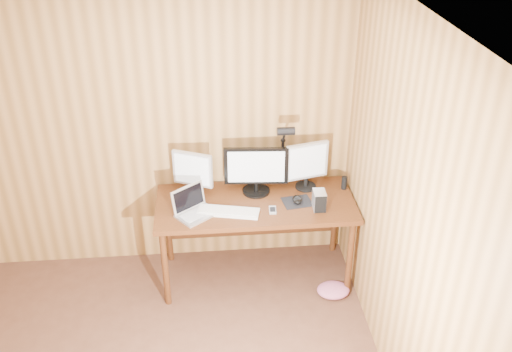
{
  "coord_description": "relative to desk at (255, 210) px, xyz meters",
  "views": [
    {
      "loc": [
        0.58,
        -2.23,
        3.22
      ],
      "look_at": [
        0.93,
        1.58,
        1.02
      ],
      "focal_mm": 40.0,
      "sensor_mm": 36.0,
      "label": 1
    }
  ],
  "objects": [
    {
      "name": "monitor_right",
      "position": [
        0.44,
        0.11,
        0.34
      ],
      "size": [
        0.36,
        0.17,
        0.41
      ],
      "rotation": [
        0.0,
        0.0,
        0.25
      ],
      "color": "black",
      "rests_on": "desk"
    },
    {
      "name": "mousepad",
      "position": [
        0.33,
        -0.11,
        0.12
      ],
      "size": [
        0.25,
        0.22,
        0.0
      ],
      "primitive_type": "cube",
      "rotation": [
        0.0,
        0.0,
        0.16
      ],
      "color": "black",
      "rests_on": "desk"
    },
    {
      "name": "desk",
      "position": [
        0.0,
        0.0,
        0.0
      ],
      "size": [
        1.6,
        0.7,
        0.75
      ],
      "color": "#49240F",
      "rests_on": "floor"
    },
    {
      "name": "fabric_pile",
      "position": [
        0.62,
        -0.38,
        -0.59
      ],
      "size": [
        0.29,
        0.24,
        0.09
      ],
      "primitive_type": null,
      "rotation": [
        0.0,
        0.0,
        -0.07
      ],
      "color": "#BD5B7C",
      "rests_on": "floor"
    },
    {
      "name": "phone",
      "position": [
        0.12,
        -0.21,
        0.13
      ],
      "size": [
        0.06,
        0.11,
        0.02
      ],
      "rotation": [
        0.0,
        0.0,
        -0.07
      ],
      "color": "silver",
      "rests_on": "desk"
    },
    {
      "name": "monitor_center",
      "position": [
        0.02,
        0.08,
        0.33
      ],
      "size": [
        0.52,
        0.23,
        0.41
      ],
      "rotation": [
        0.0,
        0.0,
        -0.07
      ],
      "color": "black",
      "rests_on": "desk"
    },
    {
      "name": "keyboard",
      "position": [
        -0.23,
        -0.21,
        0.13
      ],
      "size": [
        0.5,
        0.25,
        0.02
      ],
      "rotation": [
        0.0,
        0.0,
        -0.23
      ],
      "color": "silver",
      "rests_on": "desk"
    },
    {
      "name": "laptop",
      "position": [
        -0.5,
        -0.19,
        0.18
      ],
      "size": [
        0.38,
        0.37,
        0.21
      ],
      "rotation": [
        0.0,
        0.0,
        0.66
      ],
      "color": "silver",
      "rests_on": "desk"
    },
    {
      "name": "room_shell",
      "position": [
        -0.93,
        -1.7,
        0.62
      ],
      "size": [
        4.0,
        4.0,
        4.0
      ],
      "color": "#512F1F",
      "rests_on": "ground"
    },
    {
      "name": "desk_lamp",
      "position": [
        0.26,
        0.15,
        0.5
      ],
      "size": [
        0.14,
        0.2,
        0.61
      ],
      "rotation": [
        0.0,
        0.0,
        -0.21
      ],
      "color": "black",
      "rests_on": "desk"
    },
    {
      "name": "speaker",
      "position": [
        0.76,
        0.07,
        0.18
      ],
      "size": [
        0.05,
        0.05,
        0.11
      ],
      "primitive_type": "cylinder",
      "color": "black",
      "rests_on": "desk"
    },
    {
      "name": "hard_drive",
      "position": [
        0.49,
        -0.21,
        0.2
      ],
      "size": [
        0.1,
        0.14,
        0.15
      ],
      "rotation": [
        0.0,
        0.0,
        -0.02
      ],
      "color": "silver",
      "rests_on": "desk"
    },
    {
      "name": "mouse",
      "position": [
        0.33,
        -0.11,
        0.15
      ],
      "size": [
        0.08,
        0.12,
        0.04
      ],
      "primitive_type": "ellipsoid",
      "rotation": [
        0.0,
        0.0,
        0.03
      ],
      "color": "black",
      "rests_on": "mousepad"
    },
    {
      "name": "monitor_left",
      "position": [
        -0.49,
        0.09,
        0.33
      ],
      "size": [
        0.32,
        0.16,
        0.38
      ],
      "rotation": [
        0.0,
        0.0,
        -0.42
      ],
      "color": "black",
      "rests_on": "desk"
    }
  ]
}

